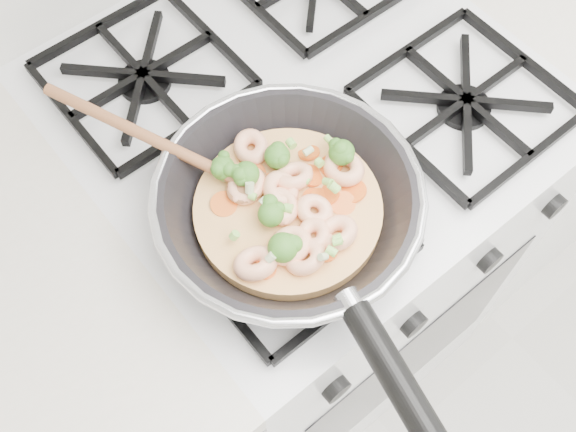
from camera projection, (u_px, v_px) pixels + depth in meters
stove at (298, 242)px, 1.30m from camera, size 0.60×0.60×0.92m
counter_right at (571, 43)px, 1.55m from camera, size 1.00×0.60×0.90m
skillet at (289, 207)px, 0.77m from camera, size 0.31×0.59×0.09m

